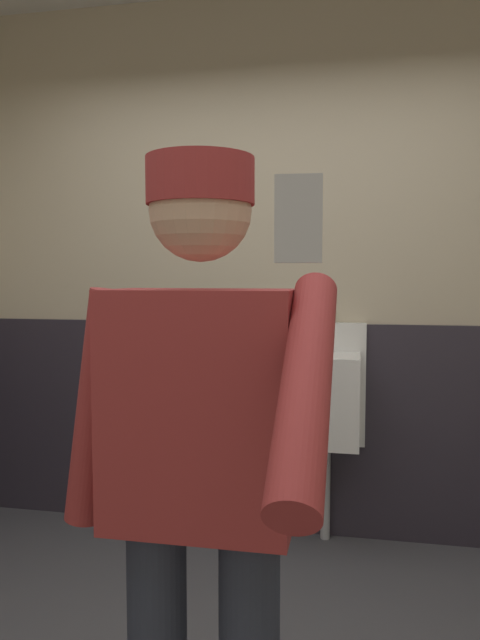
{
  "coord_description": "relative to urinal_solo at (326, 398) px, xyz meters",
  "views": [
    {
      "loc": [
        0.4,
        -1.51,
        1.39
      ],
      "look_at": [
        0.03,
        0.34,
        1.25
      ],
      "focal_mm": 32.95,
      "sensor_mm": 36.0,
      "label": 1
    }
  ],
  "objects": [
    {
      "name": "person",
      "position": [
        -0.19,
        -1.72,
        0.2
      ],
      "size": [
        0.63,
        0.6,
        1.65
      ],
      "color": "#2D3342",
      "rests_on": "ground_plane"
    },
    {
      "name": "wall_back",
      "position": [
        -0.25,
        0.22,
        0.66
      ],
      "size": [
        4.34,
        0.12,
        2.87
      ],
      "primitive_type": "cube",
      "color": "beige",
      "rests_on": "ground_plane"
    },
    {
      "name": "wainscot_band_back",
      "position": [
        -0.25,
        0.14,
        -0.21
      ],
      "size": [
        3.74,
        0.03,
        1.14
      ],
      "primitive_type": "cube",
      "color": "#2D2833",
      "rests_on": "ground_plane"
    },
    {
      "name": "cell_phone",
      "position": [
        0.08,
        -2.22,
        0.69
      ],
      "size": [
        0.06,
        0.02,
        0.11
      ],
      "primitive_type": "cube",
      "rotation": [
        0.0,
        0.0,
        0.06
      ],
      "color": "silver"
    },
    {
      "name": "urinal_solo",
      "position": [
        0.0,
        0.0,
        0.0
      ],
      "size": [
        0.4,
        0.34,
        1.24
      ],
      "color": "white",
      "rests_on": "ground_plane"
    }
  ]
}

